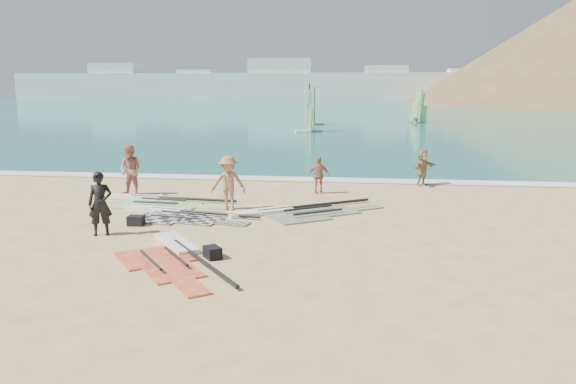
# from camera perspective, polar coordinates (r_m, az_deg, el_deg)

# --- Properties ---
(ground) EXTENTS (300.00, 300.00, 0.00)m
(ground) POSITION_cam_1_polar(r_m,az_deg,el_deg) (14.34, -6.33, -6.78)
(ground) COLOR #D7BD7D
(ground) RESTS_ON ground
(sea) EXTENTS (300.00, 240.00, 0.06)m
(sea) POSITION_cam_1_polar(r_m,az_deg,el_deg) (145.38, 6.16, 8.95)
(sea) COLOR #0D5F5C
(sea) RESTS_ON ground
(surf_line) EXTENTS (300.00, 1.20, 0.04)m
(surf_line) POSITION_cam_1_polar(r_m,az_deg,el_deg) (26.14, 0.03, 1.25)
(surf_line) COLOR white
(surf_line) RESTS_ON ground
(far_town) EXTENTS (160.00, 8.00, 12.00)m
(far_town) POSITION_cam_1_polar(r_m,az_deg,el_deg) (164.38, 0.75, 10.77)
(far_town) COLOR white
(far_town) RESTS_ON ground
(rig_grey) EXTENTS (4.98, 2.47, 0.20)m
(rig_grey) POSITION_cam_1_polar(r_m,az_deg,el_deg) (19.24, -11.56, -2.26)
(rig_grey) COLOR black
(rig_grey) RESTS_ON ground
(rig_green) EXTENTS (5.30, 2.32, 0.20)m
(rig_green) POSITION_cam_1_polar(r_m,az_deg,el_deg) (21.65, -13.51, -0.90)
(rig_green) COLOR #7CD131
(rig_green) RESTS_ON ground
(rig_orange) EXTENTS (5.39, 4.06, 0.20)m
(rig_orange) POSITION_cam_1_polar(r_m,az_deg,el_deg) (19.23, 0.75, -2.04)
(rig_orange) COLOR orange
(rig_orange) RESTS_ON ground
(rig_red) EXTENTS (3.82, 4.83, 0.20)m
(rig_red) POSITION_cam_1_polar(r_m,az_deg,el_deg) (14.67, -11.60, -6.34)
(rig_red) COLOR red
(rig_red) RESTS_ON ground
(gear_bag_near) EXTENTS (0.49, 0.36, 0.31)m
(gear_bag_near) POSITION_cam_1_polar(r_m,az_deg,el_deg) (18.19, -15.18, -2.82)
(gear_bag_near) COLOR black
(gear_bag_near) RESTS_ON ground
(gear_bag_far) EXTENTS (0.58, 0.61, 0.30)m
(gear_bag_far) POSITION_cam_1_polar(r_m,az_deg,el_deg) (14.41, -7.68, -6.10)
(gear_bag_far) COLOR black
(gear_bag_far) RESTS_ON ground
(person_wetsuit) EXTENTS (0.79, 0.64, 1.88)m
(person_wetsuit) POSITION_cam_1_polar(r_m,az_deg,el_deg) (17.14, -18.54, -1.14)
(person_wetsuit) COLOR black
(person_wetsuit) RESTS_ON ground
(beachgoer_left) EXTENTS (1.08, 0.90, 2.01)m
(beachgoer_left) POSITION_cam_1_polar(r_m,az_deg,el_deg) (23.13, -15.66, 2.14)
(beachgoer_left) COLOR #B36C5E
(beachgoer_left) RESTS_ON ground
(beachgoer_mid) EXTENTS (1.25, 0.72, 1.92)m
(beachgoer_mid) POSITION_cam_1_polar(r_m,az_deg,el_deg) (19.69, -6.09, 0.91)
(beachgoer_mid) COLOR #A16A4B
(beachgoer_mid) RESTS_ON ground
(beachgoer_back) EXTENTS (0.90, 0.42, 1.49)m
(beachgoer_back) POSITION_cam_1_polar(r_m,az_deg,el_deg) (22.72, 3.17, 1.71)
(beachgoer_back) COLOR #B57057
(beachgoer_back) RESTS_ON ground
(beachgoer_right) EXTENTS (1.34, 1.45, 1.61)m
(beachgoer_right) POSITION_cam_1_polar(r_m,az_deg,el_deg) (25.17, 13.53, 2.44)
(beachgoer_right) COLOR #9D7F56
(beachgoer_right) RESTS_ON ground
(windsurfer_left) EXTENTS (2.62, 2.94, 4.60)m
(windsurfer_left) POSITION_cam_1_polar(r_m,az_deg,el_deg) (53.67, 2.09, 7.53)
(windsurfer_left) COLOR white
(windsurfer_left) RESTS_ON ground
(windsurfer_centre) EXTENTS (2.36, 2.86, 4.26)m
(windsurfer_centre) POSITION_cam_1_polar(r_m,az_deg,el_deg) (63.84, 2.69, 7.96)
(windsurfer_centre) COLOR white
(windsurfer_centre) RESTS_ON ground
(windsurfer_right) EXTENTS (2.02, 2.05, 4.03)m
(windsurfer_right) POSITION_cam_1_polar(r_m,az_deg,el_deg) (68.68, 13.19, 7.85)
(windsurfer_right) COLOR white
(windsurfer_right) RESTS_ON ground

